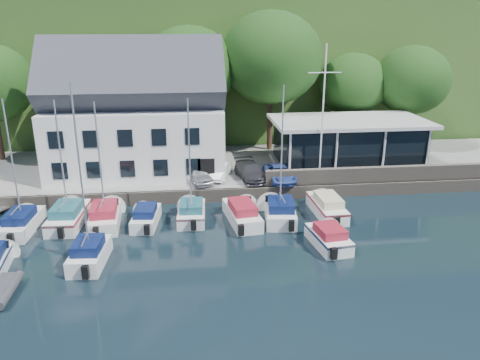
{
  "coord_description": "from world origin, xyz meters",
  "views": [
    {
      "loc": [
        -2.83,
        -22.32,
        13.05
      ],
      "look_at": [
        0.74,
        9.0,
        2.35
      ],
      "focal_mm": 35.0,
      "sensor_mm": 36.0,
      "label": 1
    }
  ],
  "objects": [
    {
      "name": "ground",
      "position": [
        0.0,
        0.0,
        0.0
      ],
      "size": [
        180.0,
        180.0,
        0.0
      ],
      "primitive_type": "plane",
      "color": "black",
      "rests_on": "ground"
    },
    {
      "name": "quay",
      "position": [
        0.0,
        17.5,
        0.5
      ],
      "size": [
        60.0,
        13.0,
        1.0
      ],
      "primitive_type": "cube",
      "color": "gray",
      "rests_on": "ground"
    },
    {
      "name": "quay_face",
      "position": [
        0.0,
        11.0,
        0.5
      ],
      "size": [
        60.0,
        0.3,
        1.0
      ],
      "primitive_type": "cube",
      "color": "#675D52",
      "rests_on": "ground"
    },
    {
      "name": "hillside",
      "position": [
        0.0,
        62.0,
        8.0
      ],
      "size": [
        160.0,
        75.0,
        16.0
      ],
      "primitive_type": "cube",
      "color": "#284E1D",
      "rests_on": "ground"
    },
    {
      "name": "field_patch",
      "position": [
        8.0,
        70.0,
        16.15
      ],
      "size": [
        50.0,
        30.0,
        0.3
      ],
      "primitive_type": "cube",
      "color": "#596B35",
      "rests_on": "hillside"
    },
    {
      "name": "harbor_building",
      "position": [
        -7.0,
        16.5,
        5.35
      ],
      "size": [
        14.4,
        8.2,
        8.7
      ],
      "primitive_type": null,
      "color": "silver",
      "rests_on": "quay"
    },
    {
      "name": "club_pavilion",
      "position": [
        11.0,
        16.0,
        3.05
      ],
      "size": [
        13.2,
        7.2,
        4.1
      ],
      "primitive_type": null,
      "color": "black",
      "rests_on": "quay"
    },
    {
      "name": "seawall",
      "position": [
        12.0,
        11.4,
        1.6
      ],
      "size": [
        18.0,
        0.5,
        1.2
      ],
      "primitive_type": "cube",
      "color": "#675D52",
      "rests_on": "quay"
    },
    {
      "name": "car_silver",
      "position": [
        -2.15,
        12.91,
        1.65
      ],
      "size": [
        2.59,
        4.09,
        1.3
      ],
      "primitive_type": "imported",
      "rotation": [
        0.0,
        0.0,
        0.3
      ],
      "color": "#BABABF",
      "rests_on": "quay"
    },
    {
      "name": "car_white",
      "position": [
        -0.41,
        13.78,
        1.62
      ],
      "size": [
        2.35,
        3.95,
        1.23
      ],
      "primitive_type": "imported",
      "rotation": [
        0.0,
        0.0,
        -0.3
      ],
      "color": "white",
      "rests_on": "quay"
    },
    {
      "name": "car_dgrey",
      "position": [
        2.05,
        13.13,
        1.65
      ],
      "size": [
        2.53,
        4.75,
        1.31
      ],
      "primitive_type": "imported",
      "rotation": [
        0.0,
        0.0,
        0.16
      ],
      "color": "#343338",
      "rests_on": "quay"
    },
    {
      "name": "car_blue",
      "position": [
        4.32,
        12.45,
        1.64
      ],
      "size": [
        1.76,
        3.87,
        1.29
      ],
      "primitive_type": "imported",
      "rotation": [
        0.0,
        0.0,
        0.07
      ],
      "color": "#334D9C",
      "rests_on": "quay"
    },
    {
      "name": "flagpole",
      "position": [
        7.49,
        12.22,
        6.28
      ],
      "size": [
        2.54,
        0.2,
        10.57
      ],
      "primitive_type": null,
      "color": "silver",
      "rests_on": "quay"
    },
    {
      "name": "tree_1",
      "position": [
        -10.95,
        21.63,
        6.26
      ],
      "size": [
        7.7,
        7.7,
        10.53
      ],
      "primitive_type": null,
      "color": "#16340F",
      "rests_on": "quay"
    },
    {
      "name": "tree_2",
      "position": [
        -2.48,
        22.07,
        6.91
      ],
      "size": [
        8.64,
        8.64,
        11.81
      ],
      "primitive_type": null,
      "color": "#16340F",
      "rests_on": "quay"
    },
    {
      "name": "tree_3",
      "position": [
        5.18,
        22.2,
        7.58
      ],
      "size": [
        9.63,
        9.63,
        13.15
      ],
      "primitive_type": null,
      "color": "#16340F",
      "rests_on": "quay"
    },
    {
      "name": "tree_4",
      "position": [
        13.5,
        22.61,
        5.62
      ],
      "size": [
        6.76,
        6.76,
        9.24
      ],
      "primitive_type": null,
      "color": "#16340F",
      "rests_on": "quay"
    },
    {
      "name": "tree_5",
      "position": [
        18.83,
        21.27,
        5.99
      ],
      "size": [
        7.31,
        7.31,
        9.99
      ],
      "primitive_type": null,
      "color": "#16340F",
      "rests_on": "quay"
    },
    {
      "name": "boat_r1_0",
      "position": [
        -13.85,
        7.23,
        4.4
      ],
      "size": [
        2.12,
        6.46,
        8.79
      ],
      "primitive_type": null,
      "rotation": [
        0.0,
        0.0,
        -0.04
      ],
      "color": "white",
      "rests_on": "ground"
    },
    {
      "name": "boat_r1_1",
      "position": [
        -11.06,
        7.91,
        4.64
      ],
      "size": [
        2.47,
        6.9,
        9.28
      ],
      "primitive_type": null,
      "rotation": [
        0.0,
        0.0,
        -0.05
      ],
      "color": "white",
      "rests_on": "ground"
    },
    {
      "name": "boat_r1_2",
      "position": [
        -8.6,
        7.69,
        4.52
      ],
      "size": [
        2.51,
        6.86,
        9.05
      ],
      "primitive_type": null,
      "rotation": [
        0.0,
        0.0,
        0.06
      ],
      "color": "white",
      "rests_on": "ground"
    },
    {
      "name": "boat_r1_3",
      "position": [
        -5.85,
        7.32,
        0.68
      ],
      "size": [
        2.23,
        5.49,
        1.36
      ],
      "primitive_type": null,
      "rotation": [
        0.0,
        0.0,
        -0.1
      ],
      "color": "white",
      "rests_on": "ground"
    },
    {
      "name": "boat_r1_4",
      "position": [
        -2.78,
        7.7,
        4.31
      ],
      "size": [
        2.26,
        5.55,
        8.61
      ],
      "primitive_type": null,
      "rotation": [
        0.0,
        0.0,
        -0.05
      ],
      "color": "white",
      "rests_on": "ground"
    },
    {
      "name": "boat_r1_5",
      "position": [
        0.65,
        7.04,
        0.75
      ],
      "size": [
        2.85,
        7.07,
        1.49
      ],
      "primitive_type": null,
      "rotation": [
        0.0,
        0.0,
        0.14
      ],
      "color": "white",
      "rests_on": "ground"
    },
    {
      "name": "boat_r1_6",
      "position": [
        3.3,
        7.04,
        4.7
      ],
      "size": [
        2.95,
        6.39,
        9.4
      ],
      "primitive_type": null,
      "rotation": [
        0.0,
        0.0,
        -0.13
      ],
      "color": "white",
      "rests_on": "ground"
    },
    {
      "name": "boat_r1_7",
      "position": [
        6.8,
        7.63,
        0.76
      ],
      "size": [
        2.11,
        6.91,
        1.51
      ],
      "primitive_type": null,
      "rotation": [
        0.0,
        0.0,
        0.03
      ],
      "color": "white",
      "rests_on": "ground"
    },
    {
      "name": "boat_r2_1",
      "position": [
        -8.6,
        2.18,
        4.67
      ],
      "size": [
        2.31,
        5.49,
        9.35
      ],
      "primitive_type": null,
      "rotation": [
        0.0,
        0.0,
        -0.08
      ],
      "color": "white",
      "rests_on": "ground"
    },
    {
      "name": "boat_r2_4",
      "position": [
        5.47,
        2.76,
        0.7
      ],
      "size": [
        2.58,
        5.42,
        1.4
      ],
      "primitive_type": null,
      "rotation": [
        0.0,
        0.0,
        0.14
      ],
      "color": "white",
      "rests_on": "ground"
    }
  ]
}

